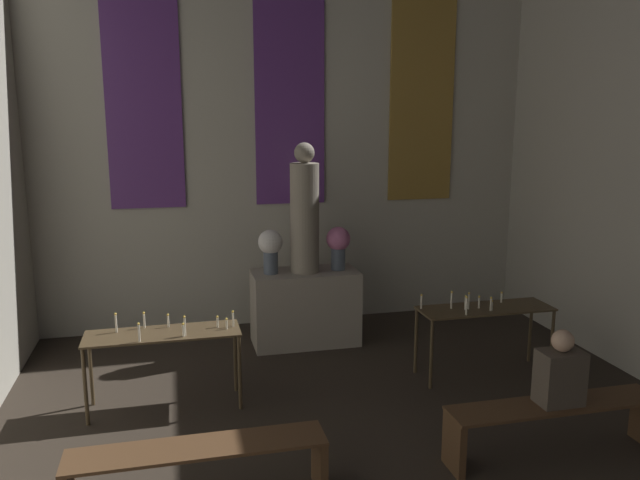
# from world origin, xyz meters

# --- Properties ---
(wall_back) EXTENTS (6.82, 0.16, 5.17)m
(wall_back) POSITION_xyz_m (0.00, 9.40, 2.61)
(wall_back) COLOR #B2AD9E
(wall_back) RESTS_ON ground_plane
(altar) EXTENTS (1.30, 0.63, 0.93)m
(altar) POSITION_xyz_m (0.00, 8.43, 0.46)
(altar) COLOR gray
(altar) RESTS_ON ground_plane
(statue) EXTENTS (0.35, 0.35, 1.58)m
(statue) POSITION_xyz_m (0.00, 8.43, 1.66)
(statue) COLOR gray
(statue) RESTS_ON altar
(flower_vase_left) EXTENTS (0.30, 0.30, 0.54)m
(flower_vase_left) POSITION_xyz_m (-0.42, 8.43, 1.25)
(flower_vase_left) COLOR #4C5666
(flower_vase_left) RESTS_ON altar
(flower_vase_right) EXTENTS (0.30, 0.30, 0.54)m
(flower_vase_right) POSITION_xyz_m (0.42, 8.43, 1.25)
(flower_vase_right) COLOR #4C5666
(flower_vase_right) RESTS_ON altar
(candle_rack_left) EXTENTS (1.47, 0.48, 0.97)m
(candle_rack_left) POSITION_xyz_m (-1.70, 7.02, 0.68)
(candle_rack_left) COLOR #473823
(candle_rack_left) RESTS_ON ground_plane
(candle_rack_right) EXTENTS (1.47, 0.48, 0.97)m
(candle_rack_right) POSITION_xyz_m (1.69, 7.02, 0.68)
(candle_rack_right) COLOR #473823
(candle_rack_right) RESTS_ON ground_plane
(pew_back_left) EXTENTS (1.86, 0.36, 0.48)m
(pew_back_left) POSITION_xyz_m (-1.46, 5.33, 0.34)
(pew_back_left) COLOR #4C331E
(pew_back_left) RESTS_ON ground_plane
(pew_back_right) EXTENTS (1.86, 0.36, 0.48)m
(pew_back_right) POSITION_xyz_m (1.46, 5.33, 0.34)
(pew_back_right) COLOR #4C331E
(pew_back_right) RESTS_ON ground_plane
(person_seated) EXTENTS (0.36, 0.24, 0.64)m
(person_seated) POSITION_xyz_m (1.47, 5.33, 0.75)
(person_seated) COLOR #4C4238
(person_seated) RESTS_ON pew_back_right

